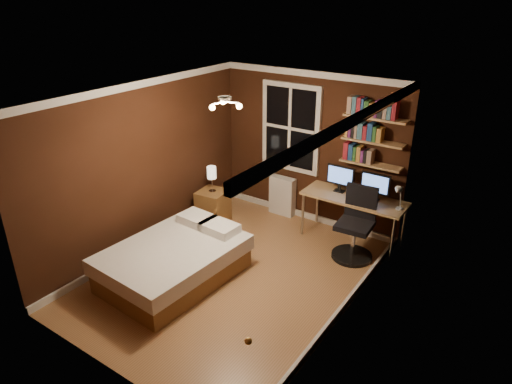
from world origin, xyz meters
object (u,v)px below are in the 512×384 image
Objects in this scene: radiator at (282,196)px; office_chair at (355,231)px; bed at (175,261)px; desk_lamp at (399,197)px; nightstand at (213,207)px; monitor_left at (340,179)px; bedside_lamp at (212,179)px; monitor_right at (375,187)px; desk at (354,201)px.

radiator is 1.70m from office_chair.
desk_lamp is (2.25, 2.20, 0.70)m from bed.
desk_lamp reaches higher than nightstand.
monitor_left is 1.00× the size of desk_lamp.
radiator is at bearing 155.45° from office_chair.
bedside_lamp is 2.06m from monitor_left.
bed is 1.68m from nightstand.
monitor_right is at bearing 0.00° from monitor_left.
bedside_lamp is at bearing -176.29° from office_chair.
monitor_left is (1.89, 0.81, 0.67)m from nightstand.
radiator reaches higher than bed.
monitor_left is at bearing 132.20° from office_chair.
monitor_right reaches higher than office_chair.
desk is 3.57× the size of monitor_left.
desk_lamp reaches higher than office_chair.
monitor_right is (2.45, 0.81, 0.67)m from nightstand.
desk is at bearing -15.61° from monitor_left.
bed is at bearing -137.38° from office_chair.
desk_lamp is at bearing 6.71° from nightstand.
bedside_lamp is (-0.61, 1.56, 0.52)m from bed.
monitor_left is (1.89, 0.81, 0.17)m from bedside_lamp.
desk_lamp reaches higher than bed.
bedside_lamp is 1.30m from radiator.
desk_lamp is (2.86, 0.63, 0.18)m from bedside_lamp.
desk reaches higher than nightstand.
monitor_right reaches higher than radiator.
bed is 2.78m from monitor_left.
desk is at bearing 114.52° from office_chair.
bedside_lamp reaches higher than radiator.
bedside_lamp is at bearing -161.78° from monitor_right.
bed is 1.76m from bedside_lamp.
monitor_left reaches higher than nightstand.
monitor_right reaches higher than bedside_lamp.
bedside_lamp is 0.40× the size of office_chair.
nightstand is at bearing -130.93° from radiator.
radiator is 1.43m from desk.
monitor_right reaches higher than bed.
desk_lamp reaches higher than desk.
monitor_left is at bearing 180.00° from monitor_right.
monitor_right is at bearing 18.22° from bedside_lamp.
desk is at bearing 172.22° from desk_lamp.
office_chair is at bearing -43.62° from monitor_left.
radiator is 1.76m from monitor_right.
desk_lamp is at bearing -22.51° from monitor_right.
desk_lamp is at bearing 47.73° from bed.
bed reaches higher than nightstand.
nightstand is 0.53× the size of office_chair.
radiator is at bearing 171.94° from desk.
office_chair is at bearing -20.37° from radiator.
bedside_lamp is 0.99× the size of monitor_right.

